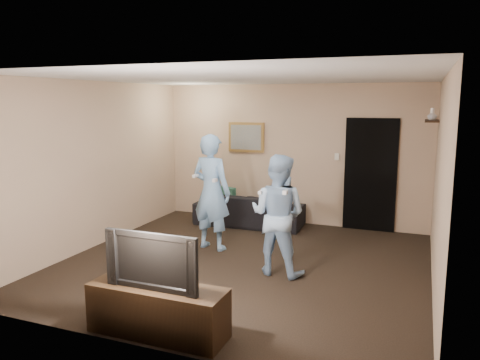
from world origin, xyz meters
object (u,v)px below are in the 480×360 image
at_px(television, 156,259).
at_px(wii_player_left, 211,192).
at_px(sofa, 249,209).
at_px(wii_player_right, 278,215).
at_px(tv_console, 158,310).

xyz_separation_m(television, wii_player_left, (-0.67, 2.70, 0.12)).
relative_size(sofa, wii_player_left, 1.10).
xyz_separation_m(television, wii_player_right, (0.60, 2.05, 0.02)).
xyz_separation_m(sofa, wii_player_right, (1.22, -2.19, 0.51)).
height_order(sofa, television, television).
distance_m(tv_console, wii_player_left, 2.86).
distance_m(tv_console, wii_player_right, 2.21).
relative_size(sofa, tv_console, 1.42).
xyz_separation_m(sofa, television, (0.61, -4.25, 0.49)).
distance_m(sofa, television, 4.32).
bearing_deg(wii_player_left, wii_player_right, -27.02).
distance_m(television, wii_player_left, 2.78).
bearing_deg(tv_console, wii_player_left, 103.95).
height_order(television, wii_player_left, wii_player_left).
bearing_deg(wii_player_left, sofa, 88.11).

